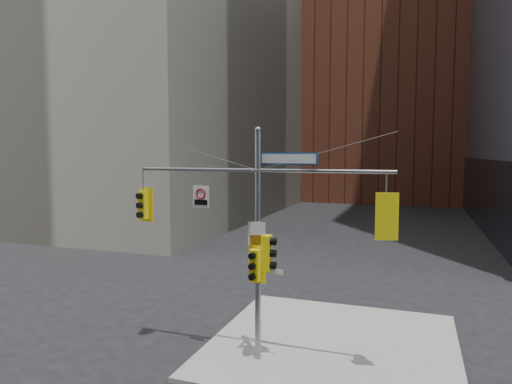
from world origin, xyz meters
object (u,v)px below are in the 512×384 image
Objects in this scene: traffic_light_east_arm at (386,216)px; street_sign_blade at (288,159)px; traffic_light_west_arm at (144,205)px; traffic_light_pole_front at (255,265)px; signal_assembly at (258,223)px; traffic_light_pole_side at (268,253)px; regulatory_sign_arm at (201,196)px.

street_sign_blade reaches higher than traffic_light_east_arm.
traffic_light_west_arm reaches higher than traffic_light_pole_front.
traffic_light_pole_front is (0.00, -0.27, -1.25)m from signal_assembly.
street_sign_blade is (4.96, -0.01, 1.55)m from traffic_light_west_arm.
traffic_light_east_arm is 1.11× the size of traffic_light_pole_front.
street_sign_blade reaches higher than traffic_light_pole_front.
street_sign_blade reaches higher than traffic_light_west_arm.
street_sign_blade is at bearing 12.44° from traffic_light_west_arm.
street_sign_blade reaches higher than traffic_light_pole_side.
regulatory_sign_arm reaches higher than traffic_light_east_arm.
traffic_light_pole_side is at bearing 47.84° from traffic_light_pole_front.
regulatory_sign_arm reaches higher than traffic_light_pole_side.
street_sign_blade is at bearing 0.20° from signal_assembly.
regulatory_sign_arm is at bearing -179.81° from traffic_light_pole_front.
regulatory_sign_arm is (-1.89, 0.25, 2.00)m from traffic_light_pole_front.
traffic_light_pole_side is (0.33, 0.01, -0.92)m from signal_assembly.
traffic_light_pole_side is 0.93× the size of traffic_light_pole_front.
signal_assembly is 7.35× the size of traffic_light_pole_side.
regulatory_sign_arm reaches higher than traffic_light_west_arm.
traffic_light_east_arm is 1.89× the size of regulatory_sign_arm.
traffic_light_east_arm is 0.73× the size of street_sign_blade.
regulatory_sign_arm is at bearing -179.39° from signal_assembly.
traffic_light_east_arm is at bearing 0.02° from signal_assembly.
traffic_light_pole_front is 1.70× the size of regulatory_sign_arm.
signal_assembly is 2.04m from regulatory_sign_arm.
traffic_light_west_arm is at bearing -176.35° from traffic_light_pole_front.
traffic_light_west_arm is 5.20m from street_sign_blade.
street_sign_blade is 3.07m from regulatory_sign_arm.
signal_assembly is 4.04m from traffic_light_west_arm.
traffic_light_east_arm is 5.63m from regulatory_sign_arm.
traffic_light_east_arm is at bearing 11.75° from traffic_light_pole_front.
traffic_light_west_arm is 4.35m from traffic_light_pole_front.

